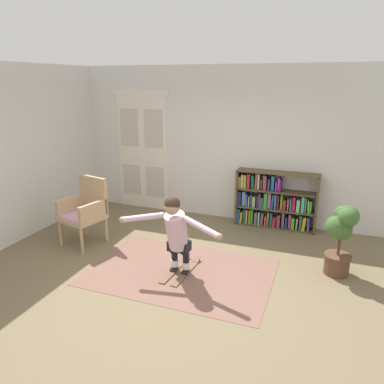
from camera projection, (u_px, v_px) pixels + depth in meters
The scene contains 10 objects.
ground_plane at pixel (174, 278), 5.06m from camera, with size 7.20×7.20×0.00m, color brown.
back_wall at pixel (226, 145), 6.96m from camera, with size 6.00×0.10×2.90m, color silver.
side_wall_left at pixel (13, 155), 6.00m from camera, with size 0.10×6.00×2.90m, color silver.
double_door at pixel (143, 151), 7.57m from camera, with size 1.22×0.05×2.45m.
rug at pixel (180, 272), 5.23m from camera, with size 2.57×1.72×0.01m, color brown.
bookshelf at pixel (272, 202), 6.74m from camera, with size 1.47×0.30×1.05m.
wicker_chair at pixel (85, 209), 6.05m from camera, with size 0.72×0.72×1.10m.
potted_plant at pixel (341, 233), 5.01m from camera, with size 0.43×0.45×1.02m.
skis_pair at pixel (181, 269), 5.25m from camera, with size 0.32×0.85×0.07m.
person_skier at pixel (176, 230), 4.92m from camera, with size 1.48×0.55×1.12m.
Camera 1 is at (1.81, -4.12, 2.62)m, focal length 34.32 mm.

